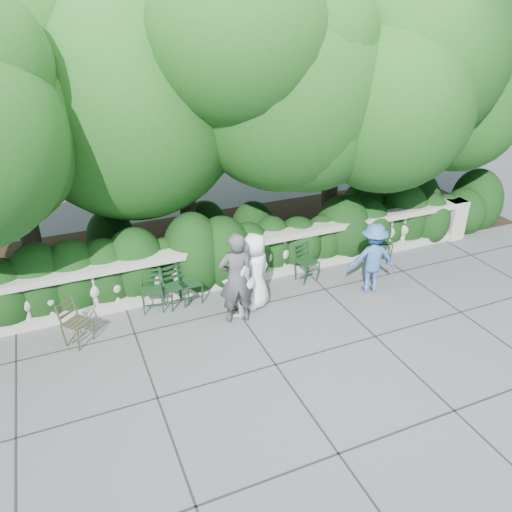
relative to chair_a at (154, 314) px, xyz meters
name	(u,v)px	position (x,y,z in m)	size (l,w,h in m)	color
ground	(277,326)	(2.03, -1.30, 0.00)	(90.00, 90.00, 0.00)	#4F5156
balustrade	(241,262)	(2.03, 0.50, 0.49)	(12.00, 0.44, 1.00)	#9E998E
shrub_hedge	(223,258)	(2.03, 1.70, 0.00)	(15.00, 2.60, 1.70)	black
tree_canopy	(245,79)	(2.71, 1.89, 3.96)	(15.04, 6.52, 6.78)	#3F3023
chair_a	(154,314)	(0.00, 0.00, 0.00)	(0.44, 0.48, 0.84)	black
chair_b	(181,309)	(0.52, -0.02, 0.00)	(0.44, 0.48, 0.84)	black
chair_c	(194,306)	(0.80, -0.03, 0.00)	(0.44, 0.48, 0.84)	black
chair_d	(310,283)	(3.37, -0.14, 0.00)	(0.44, 0.48, 0.84)	black
chair_e	(382,262)	(5.36, 0.03, 0.00)	(0.44, 0.48, 0.84)	black
chair_f	(379,264)	(5.23, -0.02, 0.00)	(0.44, 0.48, 0.84)	black
chair_weathered	(87,345)	(-1.32, -0.51, 0.00)	(0.44, 0.48, 0.84)	black
person_businessman	(255,271)	(1.92, -0.49, 0.78)	(0.76, 0.50, 1.56)	white
person_woman_grey	(236,278)	(1.41, -0.81, 0.90)	(0.66, 0.43, 1.80)	#424147
person_casual_man	(239,279)	(1.53, -0.64, 0.77)	(0.75, 0.59, 1.55)	white
person_older_blue	(372,258)	(4.36, -0.88, 0.75)	(0.97, 0.56, 1.50)	#325796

